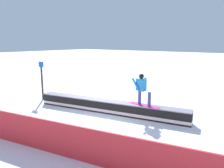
% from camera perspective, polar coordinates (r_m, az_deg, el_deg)
% --- Properties ---
extents(ground_plane, '(120.00, 120.00, 0.00)m').
position_cam_1_polar(ground_plane, '(10.36, -0.97, -7.45)').
color(ground_plane, white).
extents(grind_box, '(7.42, 2.01, 0.58)m').
position_cam_1_polar(grind_box, '(10.28, -0.97, -6.05)').
color(grind_box, black).
rests_on(grind_box, ground_plane).
extents(snowboarder, '(1.46, 0.46, 1.36)m').
position_cam_1_polar(snowboarder, '(9.45, 7.86, -1.09)').
color(snowboarder, '#BE258A').
rests_on(snowboarder, grind_box).
extents(safety_fence, '(13.42, 2.77, 1.02)m').
position_cam_1_polar(safety_fence, '(7.57, -21.41, -11.31)').
color(safety_fence, red).
rests_on(safety_fence, ground_plane).
extents(trail_marker, '(0.40, 0.10, 2.17)m').
position_cam_1_polar(trail_marker, '(13.00, -17.81, 1.10)').
color(trail_marker, '#262628').
rests_on(trail_marker, ground_plane).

